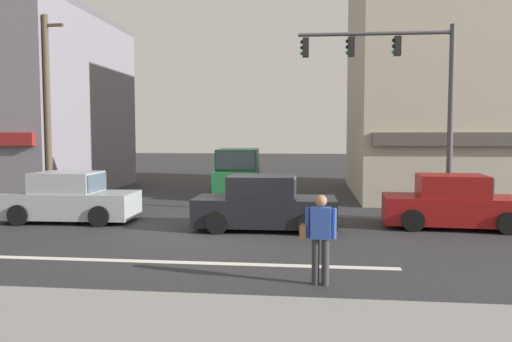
% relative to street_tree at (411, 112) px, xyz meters
% --- Properties ---
extents(ground_plane, '(120.00, 120.00, 0.00)m').
position_rel_street_tree_xyz_m(ground_plane, '(-6.75, -7.76, -3.74)').
color(ground_plane, '#2B2B2D').
extents(lane_marking_stripe, '(9.00, 0.24, 0.01)m').
position_rel_street_tree_xyz_m(lane_marking_stripe, '(-6.75, -11.26, -3.73)').
color(lane_marking_stripe, silver).
rests_on(lane_marking_stripe, ground).
extents(building_right_corner, '(12.44, 10.03, 11.23)m').
position_rel_street_tree_xyz_m(building_right_corner, '(4.02, 2.41, 1.87)').
color(building_right_corner, '#B7AD99').
rests_on(building_right_corner, ground).
extents(street_tree, '(3.76, 3.76, 5.63)m').
position_rel_street_tree_xyz_m(street_tree, '(0.00, 0.00, 0.00)').
color(street_tree, '#4C3823').
rests_on(street_tree, ground).
extents(utility_pole_near_left, '(1.40, 0.22, 7.27)m').
position_rel_street_tree_xyz_m(utility_pole_near_left, '(-14.14, -3.59, 0.04)').
color(utility_pole_near_left, brown).
rests_on(utility_pole_near_left, ground).
extents(traffic_light_mast, '(4.89, 0.31, 6.20)m').
position_rel_street_tree_xyz_m(traffic_light_mast, '(-1.09, -5.28, 0.56)').
color(traffic_light_mast, '#47474C').
rests_on(traffic_light_mast, ground).
extents(sedan_crossing_leftbound, '(4.14, 1.95, 1.58)m').
position_rel_street_tree_xyz_m(sedan_crossing_leftbound, '(-5.48, -7.26, -3.03)').
color(sedan_crossing_leftbound, black).
rests_on(sedan_crossing_leftbound, ground).
extents(van_crossing_rightbound, '(2.31, 4.73, 2.11)m').
position_rel_street_tree_xyz_m(van_crossing_rightbound, '(-7.49, 0.81, -2.73)').
color(van_crossing_rightbound, '#1E6033').
rests_on(van_crossing_rightbound, ground).
extents(sedan_approaching_near, '(4.15, 1.98, 1.58)m').
position_rel_street_tree_xyz_m(sedan_approaching_near, '(-11.76, -6.65, -3.03)').
color(sedan_approaching_near, '#999EA3').
rests_on(sedan_approaching_near, ground).
extents(sedan_waiting_far, '(4.21, 2.09, 1.58)m').
position_rel_street_tree_xyz_m(sedan_waiting_far, '(0.09, -6.37, -3.03)').
color(sedan_waiting_far, maroon).
rests_on(sedan_waiting_far, ground).
extents(pedestrian_foreground_with_bag, '(0.67, 0.35, 1.67)m').
position_rel_street_tree_xyz_m(pedestrian_foreground_with_bag, '(-3.95, -12.53, -2.79)').
color(pedestrian_foreground_with_bag, '#333338').
rests_on(pedestrian_foreground_with_bag, ground).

